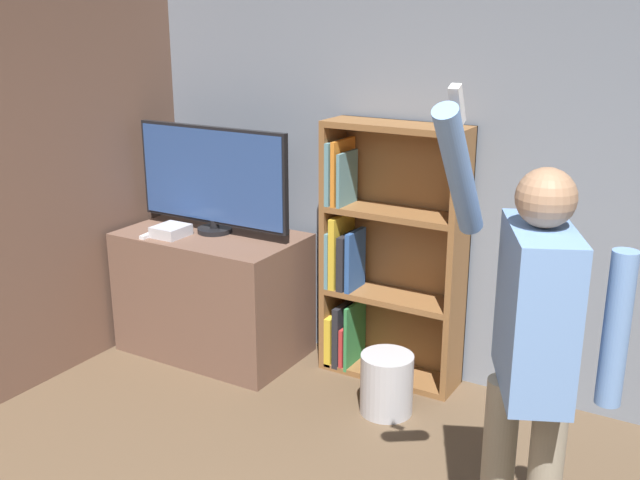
# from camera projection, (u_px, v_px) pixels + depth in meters

# --- Properties ---
(wall_back) EXTENTS (6.97, 0.09, 2.70)m
(wall_back) POSITION_uv_depth(u_px,v_px,m) (536.00, 165.00, 3.99)
(wall_back) COLOR gray
(wall_back) RESTS_ON ground_plane
(tv_ledge) EXTENTS (1.14, 0.67, 0.80)m
(tv_ledge) POSITION_uv_depth(u_px,v_px,m) (214.00, 293.00, 4.82)
(tv_ledge) COLOR brown
(tv_ledge) RESTS_ON ground_plane
(television) EXTENTS (1.10, 0.22, 0.67)m
(television) POSITION_uv_depth(u_px,v_px,m) (212.00, 178.00, 4.63)
(television) COLOR black
(television) RESTS_ON tv_ledge
(game_console) EXTENTS (0.19, 0.20, 0.07)m
(game_console) POSITION_uv_depth(u_px,v_px,m) (171.00, 231.00, 4.65)
(game_console) COLOR silver
(game_console) RESTS_ON tv_ledge
(remote_loose) EXTENTS (0.05, 0.14, 0.02)m
(remote_loose) POSITION_uv_depth(u_px,v_px,m) (148.00, 235.00, 4.64)
(remote_loose) COLOR white
(remote_loose) RESTS_ON tv_ledge
(bookshelf) EXTENTS (0.84, 0.28, 1.55)m
(bookshelf) POSITION_uv_depth(u_px,v_px,m) (380.00, 258.00, 4.43)
(bookshelf) COLOR brown
(bookshelf) RESTS_ON ground_plane
(person) EXTENTS (0.64, 0.58, 1.92)m
(person) POSITION_uv_depth(u_px,v_px,m) (533.00, 340.00, 2.71)
(person) COLOR gray
(person) RESTS_ON ground_plane
(waste_bin) EXTENTS (0.29, 0.29, 0.34)m
(waste_bin) POSITION_uv_depth(u_px,v_px,m) (387.00, 384.00, 4.13)
(waste_bin) COLOR #B7B7BC
(waste_bin) RESTS_ON ground_plane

